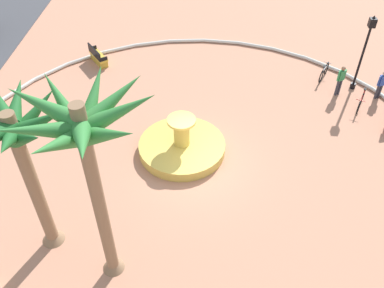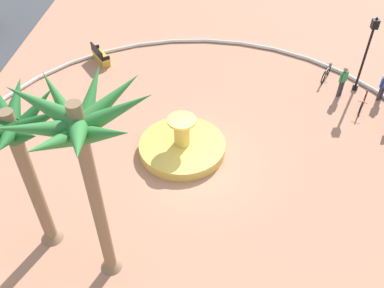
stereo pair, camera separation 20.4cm
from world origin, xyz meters
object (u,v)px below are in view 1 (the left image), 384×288
bicycle_red_frame (361,101)px  person_cyclist_photo (381,83)px  palm_tree_near_fountain (85,141)px  fountain (182,146)px  bicycle_by_lamppost (324,72)px  palm_tree_by_curb (16,142)px  lamppost (365,48)px  person_cyclist_helmet (341,79)px  bench_southeast (98,58)px

bicycle_red_frame → person_cyclist_photo: person_cyclist_photo is taller
palm_tree_near_fountain → fountain: bearing=-17.9°
palm_tree_near_fountain → bicycle_red_frame: size_ratio=4.58×
bicycle_by_lamppost → palm_tree_by_curb: bearing=133.8°
palm_tree_near_fountain → palm_tree_by_curb: (1.02, 2.43, -1.06)m
lamppost → bicycle_red_frame: 2.67m
lamppost → person_cyclist_photo: lamppost is taller
palm_tree_by_curb → lamppost: palm_tree_by_curb is taller
lamppost → person_cyclist_helmet: 1.86m
palm_tree_near_fountain → lamppost: (11.37, -10.72, -3.41)m
bench_southeast → bicycle_red_frame: size_ratio=1.01×
person_cyclist_helmet → bicycle_by_lamppost: bearing=16.0°
palm_tree_near_fountain → palm_tree_by_curb: bearing=67.3°
lamppost → person_cyclist_photo: 2.03m
lamppost → person_cyclist_helmet: bearing=123.3°
fountain → bench_southeast: bearing=36.3°
palm_tree_by_curb → bicycle_red_frame: 16.26m
bench_southeast → bicycle_red_frame: bench_southeast is taller
palm_tree_by_curb → person_cyclist_helmet: (9.72, -12.19, -3.81)m
bench_southeast → person_cyclist_helmet: bearing=-100.7°
lamppost → bicycle_red_frame: (-1.74, 0.07, -2.03)m
person_cyclist_helmet → lamppost: bearing=-56.7°
bicycle_by_lamppost → person_cyclist_helmet: size_ratio=0.92×
person_cyclist_photo → bicycle_by_lamppost: bearing=54.3°
fountain → bicycle_by_lamppost: 9.71m
lamppost → person_cyclist_helmet: size_ratio=2.44×
bench_southeast → bicycle_red_frame: 14.51m
palm_tree_near_fountain → person_cyclist_helmet: size_ratio=4.28×
person_cyclist_photo → fountain: bearing=114.8°
bench_southeast → lamppost: size_ratio=0.39×
palm_tree_by_curb → person_cyclist_photo: (9.51, -14.19, -3.87)m
bicycle_by_lamppost → person_cyclist_photo: 3.06m
fountain → person_cyclist_photo: (4.55, -9.83, 0.61)m
bicycle_red_frame → palm_tree_near_fountain: bearing=132.1°
lamppost → bicycle_red_frame: bearing=177.6°
lamppost → bench_southeast: bearing=82.5°
bicycle_red_frame → person_cyclist_photo: (0.89, -1.11, 0.51)m
bicycle_red_frame → person_cyclist_photo: 1.51m
fountain → palm_tree_by_curb: (-4.96, 4.36, 4.48)m
person_cyclist_photo → bench_southeast: bearing=79.9°
fountain → lamppost: bearing=-58.5°
bicycle_red_frame → bench_southeast: bearing=75.6°
person_cyclist_photo → person_cyclist_helmet: bearing=83.9°
fountain → person_cyclist_photo: bearing=-65.2°
palm_tree_near_fountain → bench_southeast: (13.23, 3.41, -5.48)m
palm_tree_near_fountain → bicycle_by_lamppost: palm_tree_near_fountain is taller
person_cyclist_photo → lamppost: bearing=50.8°
palm_tree_by_curb → bicycle_by_lamppost: bearing=-46.2°
bicycle_by_lamppost → person_cyclist_helmet: (-1.55, -0.44, 0.56)m
palm_tree_by_curb → bicycle_red_frame: palm_tree_by_curb is taller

